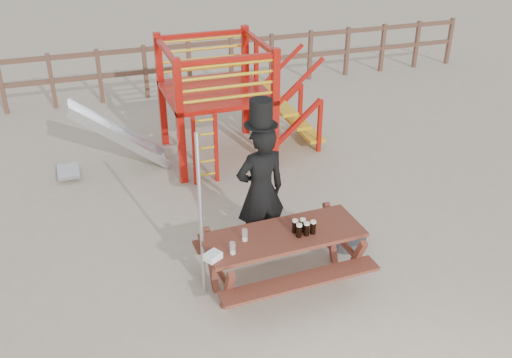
{
  "coord_description": "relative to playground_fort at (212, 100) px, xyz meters",
  "views": [
    {
      "loc": [
        -2.17,
        -5.45,
        4.56
      ],
      "look_at": [
        -0.02,
        0.8,
        0.97
      ],
      "focal_mm": 40.0,
      "sensor_mm": 36.0,
      "label": 1
    }
  ],
  "objects": [
    {
      "name": "metal_pole",
      "position": [
        -1.1,
        -3.62,
        -0.01
      ],
      "size": [
        0.05,
        0.05,
        2.12
      ],
      "primitive_type": "cylinder",
      "color": "#B2B2B7",
      "rests_on": "ground"
    },
    {
      "name": "parasol_base",
      "position": [
        1.01,
        -3.25,
        -1.0
      ],
      "size": [
        0.57,
        0.57,
        0.24
      ],
      "color": "#323136",
      "rests_on": "ground"
    },
    {
      "name": "picnic_table",
      "position": [
        -0.14,
        -3.79,
        -0.6
      ],
      "size": [
        1.97,
        1.39,
        0.75
      ],
      "rotation": [
        0.0,
        0.0,
        0.03
      ],
      "color": "maroon",
      "rests_on": "ground"
    },
    {
      "name": "playground_fort",
      "position": [
        0.0,
        0.0,
        0.0
      ],
      "size": [
        4.71,
        1.84,
        2.1
      ],
      "color": "#AA120B",
      "rests_on": "ground"
    },
    {
      "name": "ground",
      "position": [
        -0.12,
        -3.58,
        -1.07
      ],
      "size": [
        60.0,
        60.0,
        0.0
      ],
      "primitive_type": "plane",
      "color": "tan",
      "rests_on": "ground"
    },
    {
      "name": "back_fence",
      "position": [
        -0.12,
        3.42,
        -0.34
      ],
      "size": [
        15.09,
        0.09,
        1.2
      ],
      "color": "brown",
      "rests_on": "ground"
    },
    {
      "name": "stout_pints",
      "position": [
        0.07,
        -3.86,
        -0.24
      ],
      "size": [
        0.26,
        0.17,
        0.17
      ],
      "color": "black",
      "rests_on": "picnic_table"
    },
    {
      "name": "empty_glasses",
      "position": [
        -0.73,
        -3.88,
        -0.26
      ],
      "size": [
        0.28,
        0.27,
        0.15
      ],
      "color": "silver",
      "rests_on": "picnic_table"
    },
    {
      "name": "paper_bag",
      "position": [
        -1.07,
        -4.01,
        -0.29
      ],
      "size": [
        0.23,
        0.21,
        0.08
      ],
      "primitive_type": "cube",
      "rotation": [
        0.0,
        0.0,
        0.53
      ],
      "color": "white",
      "rests_on": "picnic_table"
    },
    {
      "name": "man_with_hat",
      "position": [
        -0.17,
        -3.04,
        -0.1
      ],
      "size": [
        0.71,
        0.51,
        2.18
      ],
      "rotation": [
        0.0,
        0.0,
        3.24
      ],
      "color": "black",
      "rests_on": "ground"
    }
  ]
}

